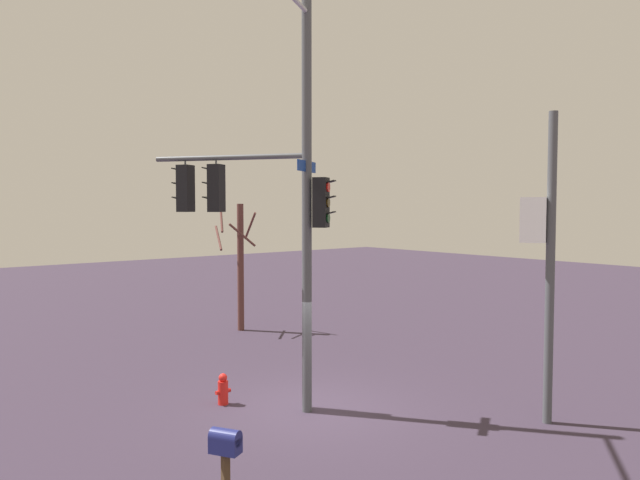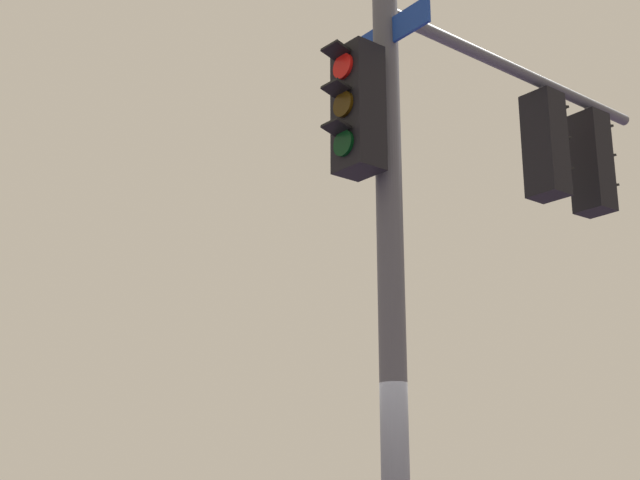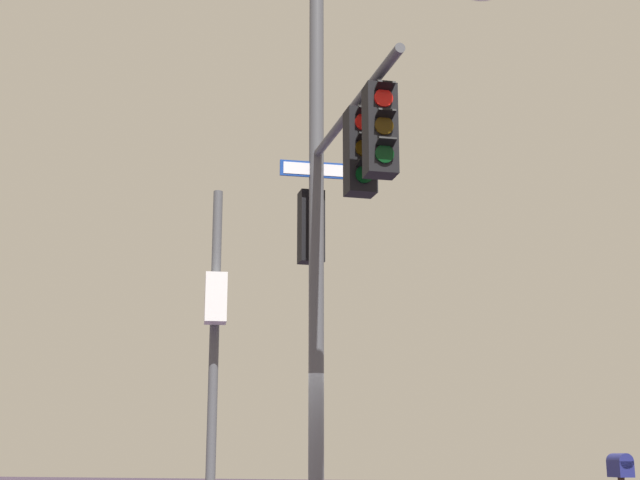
# 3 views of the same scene
# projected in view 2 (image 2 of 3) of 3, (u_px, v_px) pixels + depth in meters

# --- Properties ---
(main_signal_pole_assembly) EXTENTS (3.12, 5.01, 9.20)m
(main_signal_pole_assembly) POSITION_uv_depth(u_px,v_px,m) (433.00, 105.00, 8.18)
(main_signal_pole_assembly) COLOR #4C4F54
(main_signal_pole_assembly) RESTS_ON ground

